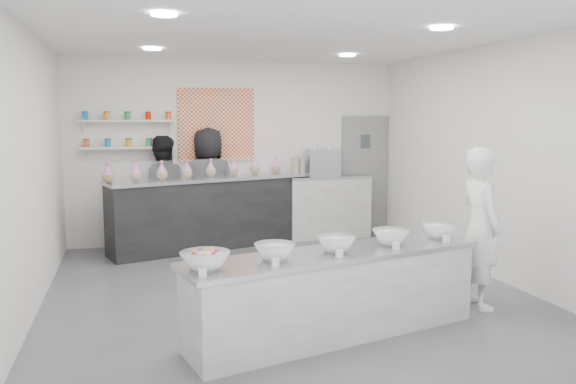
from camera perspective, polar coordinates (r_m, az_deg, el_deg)
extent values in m
plane|color=#515156|center=(6.84, -0.30, -10.02)|extent=(6.00, 6.00, 0.00)
plane|color=white|center=(6.59, -0.32, 15.71)|extent=(6.00, 6.00, 0.00)
plane|color=white|center=(9.47, -5.17, 4.08)|extent=(5.50, 0.00, 5.50)
plane|color=white|center=(6.39, -24.81, 1.79)|extent=(0.00, 6.00, 6.00)
plane|color=white|center=(7.75, 19.73, 2.92)|extent=(0.00, 6.00, 6.00)
cube|color=gray|center=(10.15, 7.77, 1.72)|extent=(0.88, 0.04, 2.10)
cube|color=#CE3900|center=(9.37, -7.29, 6.77)|extent=(1.25, 0.03, 1.20)
cube|color=silver|center=(9.20, -15.86, 4.35)|extent=(1.45, 0.22, 0.04)
cube|color=silver|center=(9.19, -15.96, 6.97)|extent=(1.45, 0.22, 0.04)
cylinder|color=white|center=(5.38, -12.48, 17.19)|extent=(0.24, 0.24, 0.02)
cylinder|color=white|center=(6.22, 15.35, 15.76)|extent=(0.24, 0.24, 0.02)
cylinder|color=white|center=(7.95, -13.62, 13.95)|extent=(0.24, 0.24, 0.02)
cylinder|color=white|center=(8.54, 6.07, 13.65)|extent=(0.24, 0.24, 0.02)
cube|color=#A6A6A1|center=(5.43, 4.86, -10.24)|extent=(3.06, 1.33, 0.81)
cube|color=black|center=(9.11, -6.62, -1.96)|extent=(3.72, 1.67, 1.14)
cube|color=white|center=(8.73, -5.78, 2.44)|extent=(3.49, 1.03, 0.31)
cube|color=#A6A6A1|center=(9.76, 4.12, -1.49)|extent=(1.45, 0.46, 1.07)
cube|color=#93969E|center=(9.64, 3.47, 2.89)|extent=(0.56, 0.39, 0.43)
imported|color=white|center=(6.45, 18.96, -3.48)|extent=(0.47, 0.67, 1.75)
imported|color=black|center=(9.21, -12.72, 0.05)|extent=(0.90, 0.72, 1.79)
imported|color=black|center=(9.27, -8.05, 0.61)|extent=(1.01, 0.73, 1.92)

